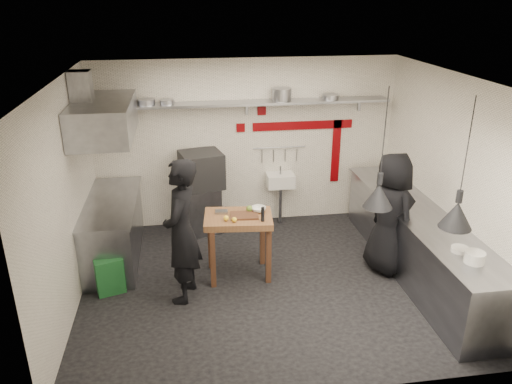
{
  "coord_description": "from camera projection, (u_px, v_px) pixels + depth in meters",
  "views": [
    {
      "loc": [
        -1.03,
        -5.87,
        3.77
      ],
      "look_at": [
        -0.11,
        0.3,
        1.25
      ],
      "focal_mm": 35.0,
      "sensor_mm": 36.0,
      "label": 1
    }
  ],
  "objects": [
    {
      "name": "sink_drain",
      "position": [
        280.0,
        205.0,
        8.6
      ],
      "size": [
        0.06,
        0.06,
        0.66
      ],
      "primitive_type": "cylinder",
      "color": "gray",
      "rests_on": "floor"
    },
    {
      "name": "ceiling",
      "position": [
        269.0,
        79.0,
        5.88
      ],
      "size": [
        5.0,
        5.0,
        0.0
      ],
      "primitive_type": "plane",
      "color": "silver",
      "rests_on": "floor"
    },
    {
      "name": "back_shelf",
      "position": [
        248.0,
        103.0,
        7.9
      ],
      "size": [
        4.6,
        0.34,
        0.04
      ],
      "primitive_type": "cube",
      "color": "gray",
      "rests_on": "wall_back"
    },
    {
      "name": "pan_far_left",
      "position": [
        146.0,
        102.0,
        7.66
      ],
      "size": [
        0.3,
        0.3,
        0.09
      ],
      "primitive_type": "cylinder",
      "rotation": [
        0.0,
        0.0,
        0.11
      ],
      "color": "gray",
      "rests_on": "back_shelf"
    },
    {
      "name": "steel_tray",
      "position": [
        221.0,
        212.0,
        6.89
      ],
      "size": [
        0.18,
        0.13,
        0.03
      ],
      "primitive_type": "cube",
      "rotation": [
        0.0,
        0.0,
        -0.11
      ],
      "color": "gray",
      "rests_on": "prep_table"
    },
    {
      "name": "chef_right",
      "position": [
        390.0,
        214.0,
        6.95
      ],
      "size": [
        0.78,
        0.99,
        1.77
      ],
      "primitive_type": "imported",
      "rotation": [
        0.0,
        0.0,
        1.86
      ],
      "color": "black",
      "rests_on": "floor"
    },
    {
      "name": "wall_right",
      "position": [
        450.0,
        179.0,
        6.75
      ],
      "size": [
        0.04,
        4.2,
        2.8
      ],
      "primitive_type": "cube",
      "color": "white",
      "rests_on": "floor"
    },
    {
      "name": "wall_front",
      "position": [
        307.0,
        274.0,
        4.48
      ],
      "size": [
        5.0,
        0.04,
        2.8
      ],
      "primitive_type": "cube",
      "color": "white",
      "rests_on": "floor"
    },
    {
      "name": "shelf_bracket_right",
      "position": [
        359.0,
        104.0,
        8.33
      ],
      "size": [
        0.04,
        0.06,
        0.24
      ],
      "primitive_type": "cube",
      "color": "gray",
      "rests_on": "wall_back"
    },
    {
      "name": "utensil_rail",
      "position": [
        279.0,
        147.0,
        8.4
      ],
      "size": [
        0.9,
        0.02,
        0.02
      ],
      "primitive_type": "cylinder",
      "rotation": [
        0.0,
        1.57,
        0.0
      ],
      "color": "gray",
      "rests_on": "wall_back"
    },
    {
      "name": "counter_right_top",
      "position": [
        421.0,
        213.0,
        6.88
      ],
      "size": [
        0.76,
        3.9,
        0.03
      ],
      "primitive_type": "cube",
      "color": "gray",
      "rests_on": "counter_right"
    },
    {
      "name": "oven_door",
      "position": [
        200.0,
        175.0,
        7.81
      ],
      "size": [
        0.48,
        0.14,
        0.46
      ],
      "primitive_type": "cube",
      "rotation": [
        0.0,
        0.0,
        0.23
      ],
      "color": "#700307",
      "rests_on": "combi_oven"
    },
    {
      "name": "prep_table",
      "position": [
        239.0,
        246.0,
        6.97
      ],
      "size": [
        0.98,
        0.73,
        0.92
      ],
      "primitive_type": null,
      "rotation": [
        0.0,
        0.0,
        -0.1
      ],
      "color": "brown",
      "rests_on": "floor"
    },
    {
      "name": "combi_oven",
      "position": [
        201.0,
        170.0,
        8.04
      ],
      "size": [
        0.76,
        0.72,
        0.58
      ],
      "primitive_type": "cube",
      "rotation": [
        0.0,
        0.0,
        0.23
      ],
      "color": "black",
      "rests_on": "oven_stand"
    },
    {
      "name": "stock_pot",
      "position": [
        282.0,
        94.0,
        7.93
      ],
      "size": [
        0.39,
        0.39,
        0.2
      ],
      "primitive_type": "cylinder",
      "rotation": [
        0.0,
        0.0,
        -0.35
      ],
      "color": "gray",
      "rests_on": "back_shelf"
    },
    {
      "name": "extractor_hood",
      "position": [
        104.0,
        119.0,
        6.8
      ],
      "size": [
        0.78,
        1.6,
        0.5
      ],
      "primitive_type": "cube",
      "color": "gray",
      "rests_on": "ceiling"
    },
    {
      "name": "veg_ball",
      "position": [
        249.0,
        209.0,
        6.9
      ],
      "size": [
        0.11,
        0.11,
        0.09
      ],
      "primitive_type": "sphere",
      "rotation": [
        0.0,
        0.0,
        0.27
      ],
      "color": "olive",
      "rests_on": "prep_table"
    },
    {
      "name": "wall_left",
      "position": [
        66.0,
        200.0,
        6.07
      ],
      "size": [
        0.04,
        4.2,
        2.8
      ],
      "primitive_type": "cube",
      "color": "white",
      "rests_on": "floor"
    },
    {
      "name": "red_tile_b",
      "position": [
        241.0,
        128.0,
        8.2
      ],
      "size": [
        0.14,
        0.02,
        0.14
      ],
      "primitive_type": "cube",
      "color": "#700307",
      "rests_on": "wall_back"
    },
    {
      "name": "sink_tap",
      "position": [
        281.0,
        170.0,
        8.41
      ],
      "size": [
        0.03,
        0.03,
        0.14
      ],
      "primitive_type": "cylinder",
      "color": "gray",
      "rests_on": "hand_sink"
    },
    {
      "name": "cutting_board",
      "position": [
        244.0,
        215.0,
        6.78
      ],
      "size": [
        0.39,
        0.29,
        0.02
      ],
      "primitive_type": "cube",
      "rotation": [
        0.0,
        0.0,
        -0.07
      ],
      "color": "#4F2E1D",
      "rests_on": "prep_table"
    },
    {
      "name": "small_bowl_right",
      "position": [
        460.0,
        249.0,
        5.84
      ],
      "size": [
        0.28,
        0.28,
        0.05
      ],
      "primitive_type": "cylinder",
      "rotation": [
        0.0,
        0.0,
        0.4
      ],
      "color": "silver",
      "rests_on": "counter_right_top"
    },
    {
      "name": "red_band_vert",
      "position": [
        336.0,
        151.0,
        8.6
      ],
      "size": [
        0.14,
        0.02,
        1.1
      ],
      "primitive_type": "cube",
      "color": "#700307",
      "rests_on": "wall_back"
    },
    {
      "name": "oven_stand",
      "position": [
        200.0,
        209.0,
        8.3
      ],
      "size": [
        0.7,
        0.66,
        0.8
      ],
      "primitive_type": "cube",
      "rotation": [
        0.0,
        0.0,
        0.23
      ],
      "color": "gray",
      "rests_on": "floor"
    },
    {
      "name": "bowl",
      "position": [
        259.0,
        209.0,
        6.92
      ],
      "size": [
        0.24,
        0.24,
        0.06
      ],
      "primitive_type": "imported",
      "rotation": [
        0.0,
        0.0,
        0.18
      ],
      "color": "silver",
      "rests_on": "prep_table"
    },
    {
      "name": "plate_stack",
      "position": [
        475.0,
        257.0,
        5.59
      ],
      "size": [
        0.3,
        0.3,
        0.13
      ],
      "primitive_type": "cylinder",
      "rotation": [
        0.0,
        0.0,
        -0.41
      ],
      "color": "silver",
      "rests_on": "counter_right_top"
    },
    {
      "name": "shelf_bracket_mid",
      "position": [
        247.0,
        107.0,
        8.07
      ],
      "size": [
        0.04,
        0.06,
        0.24
      ],
      "primitive_type": "cube",
      "color": "gray",
      "rests_on": "wall_back"
    },
    {
      "name": "chef_left",
      "position": [
        182.0,
        232.0,
        6.28
      ],
      "size": [
        0.63,
        0.79,
        1.91
      ],
      "primitive_type": "imported",
      "rotation": [
        0.0,
        0.0,
        -1.84
      ],
      "color": "black",
      "rests_on": "floor"
    },
    {
      "name": "red_tile_a",
      "position": [
        262.0,
        111.0,
        8.14
      ],
      "size": [
        0.14,
        0.02,
        0.14
      ],
      "primitive_type": "cube",
      "color": "#700307",
      "rests_on": "wall_back"
    },
    {
      "name": "red_band_horiz",
      "position": [
        303.0,
        125.0,
        8.34
      ],
      "size": [
        1.7,
        0.02,
        0.14
      ],
      "primitive_type": "cube",
      "color": "#700307",
      "rests_on": "wall_back"
    },
    {
      "name": "lemon_b",
      "position": [
        234.0,
        220.0,
        6.6
      ],
      "size": [
        0.07,
        0.07,
        0.07
      ],
      "primitive_type": "sphere",
      "rotation": [
        0.0,
        0.0,
        0.0
      ],
      "color": "yellow",
      "rests_on": "prep_table"
    },
    {
      "name": "lemon_a",
      "position": [
        226.0,
        218.0,
        6.64
      ],
      "size": [
        0.07,
        0.07,
        0.07
      ],
      "primitive_type": "sphere",
      "rotation": [
        0.0,
        0.0,
        0.04
      ],
      "color": "yellow",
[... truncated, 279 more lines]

